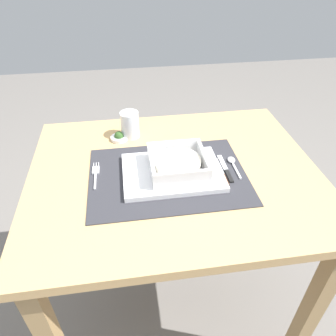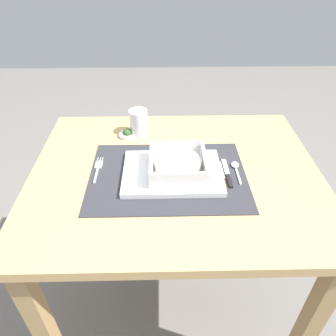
# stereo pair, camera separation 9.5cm
# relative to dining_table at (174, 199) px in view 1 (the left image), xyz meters

# --- Properties ---
(ground_plane) EXTENTS (6.00, 6.00, 0.00)m
(ground_plane) POSITION_rel_dining_table_xyz_m (0.00, 0.00, -0.63)
(ground_plane) COLOR slate
(dining_table) EXTENTS (0.89, 0.72, 0.75)m
(dining_table) POSITION_rel_dining_table_xyz_m (0.00, 0.00, 0.00)
(dining_table) COLOR tan
(dining_table) RESTS_ON ground
(placemat) EXTENTS (0.47, 0.34, 0.00)m
(placemat) POSITION_rel_dining_table_xyz_m (-0.02, -0.02, 0.12)
(placemat) COLOR #2D2D33
(placemat) RESTS_ON dining_table
(serving_plate) EXTENTS (0.30, 0.21, 0.02)m
(serving_plate) POSITION_rel_dining_table_xyz_m (-0.01, -0.02, 0.13)
(serving_plate) COLOR white
(serving_plate) RESTS_ON placemat
(porridge_bowl) EXTENTS (0.17, 0.17, 0.05)m
(porridge_bowl) POSITION_rel_dining_table_xyz_m (0.01, -0.02, 0.16)
(porridge_bowl) COLOR white
(porridge_bowl) RESTS_ON serving_plate
(fork) EXTENTS (0.02, 0.13, 0.00)m
(fork) POSITION_rel_dining_table_xyz_m (-0.24, 0.02, 0.12)
(fork) COLOR silver
(fork) RESTS_ON placemat
(spoon) EXTENTS (0.02, 0.11, 0.01)m
(spoon) POSITION_rel_dining_table_xyz_m (0.19, 0.01, 0.13)
(spoon) COLOR silver
(spoon) RESTS_ON placemat
(butter_knife) EXTENTS (0.01, 0.14, 0.01)m
(butter_knife) POSITION_rel_dining_table_xyz_m (0.16, -0.03, 0.12)
(butter_knife) COLOR black
(butter_knife) RESTS_ON placemat
(bread_knife) EXTENTS (0.01, 0.14, 0.01)m
(bread_knife) POSITION_rel_dining_table_xyz_m (0.14, -0.04, 0.12)
(bread_knife) COLOR #59331E
(bread_knife) RESTS_ON placemat
(drinking_glass) EXTENTS (0.06, 0.06, 0.09)m
(drinking_glass) POSITION_rel_dining_table_xyz_m (-0.12, 0.22, 0.16)
(drinking_glass) COLOR white
(drinking_glass) RESTS_ON dining_table
(condiment_saucer) EXTENTS (0.06, 0.06, 0.03)m
(condiment_saucer) POSITION_rel_dining_table_xyz_m (-0.16, 0.21, 0.13)
(condiment_saucer) COLOR white
(condiment_saucer) RESTS_ON dining_table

